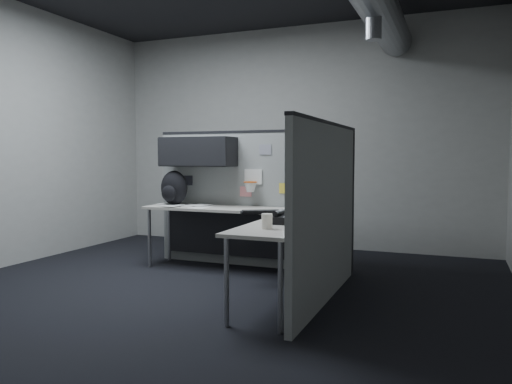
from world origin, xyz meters
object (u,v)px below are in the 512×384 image
at_px(desk, 250,222).
at_px(monitor, 314,189).
at_px(phone, 286,219).
at_px(backpack, 174,188).
at_px(keyboard, 261,212).

height_order(desk, monitor, monitor).
relative_size(phone, backpack, 0.59).
bearing_deg(phone, monitor, 101.45).
xyz_separation_m(desk, monitor, (0.64, 0.20, 0.37)).
distance_m(desk, backpack, 1.21).
distance_m(monitor, keyboard, 0.63).
bearing_deg(monitor, phone, -102.47).
xyz_separation_m(keyboard, phone, (0.48, -0.64, 0.03)).
distance_m(phone, backpack, 2.10).
relative_size(monitor, backpack, 1.38).
relative_size(desk, backpack, 5.51).
bearing_deg(keyboard, desk, 154.63).
bearing_deg(keyboard, backpack, 175.92).
bearing_deg(monitor, backpack, 163.27).
distance_m(desk, monitor, 0.77).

